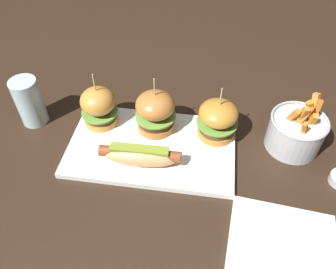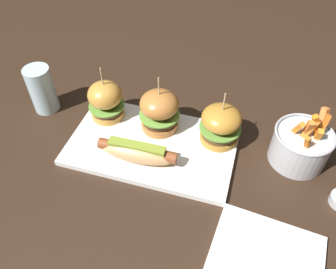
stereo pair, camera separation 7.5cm
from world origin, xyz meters
TOP-DOWN VIEW (x-y plane):
  - ground_plane at (0.00, 0.00)m, footprint 3.00×3.00m
  - platter_main at (0.00, 0.00)m, footprint 0.38×0.23m
  - hot_dog at (-0.02, -0.05)m, footprint 0.18×0.06m
  - slider_left at (-0.14, 0.06)m, footprint 0.09×0.09m
  - slider_center at (-0.00, 0.06)m, footprint 0.10×0.10m
  - slider_right at (0.15, 0.06)m, footprint 0.10×0.10m
  - fries_bucket at (0.33, 0.06)m, footprint 0.13×0.13m
  - side_plate at (0.28, -0.22)m, footprint 0.21×0.21m
  - water_glass at (-0.31, 0.05)m, footprint 0.06×0.06m

SIDE VIEW (x-z plane):
  - ground_plane at x=0.00m, z-range 0.00..0.00m
  - side_plate at x=0.28m, z-range 0.00..0.01m
  - platter_main at x=0.00m, z-range 0.00..0.01m
  - hot_dog at x=-0.02m, z-range 0.01..0.06m
  - fries_bucket at x=0.33m, z-range -0.02..0.11m
  - slider_right at x=0.15m, z-range -0.01..0.13m
  - water_glass at x=-0.31m, z-range 0.00..0.12m
  - slider_left at x=-0.14m, z-range -0.01..0.14m
  - slider_center at x=0.00m, z-range -0.01..0.14m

